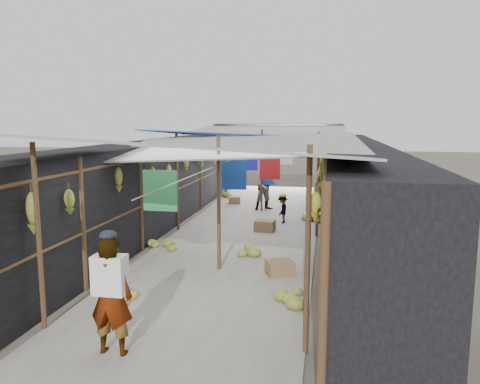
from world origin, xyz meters
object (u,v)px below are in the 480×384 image
Objects in this scene: black_basin at (314,217)px; shopper_blue at (266,186)px; vendor_elderly at (111,296)px; crate_near at (280,268)px; vendor_seated at (282,210)px.

shopper_blue is at bearing 140.82° from black_basin.
black_basin is 8.75m from vendor_elderly.
shopper_blue is at bearing 75.35° from crate_near.
black_basin is 0.43× the size of vendor_elderly.
crate_near is at bearing -109.05° from shopper_blue.
shopper_blue is (0.67, 9.71, 0.04)m from vendor_elderly.
vendor_elderly is at bearing -141.89° from crate_near.
black_basin is at bearing -103.97° from vendor_elderly.
black_basin is 0.41× the size of shopper_blue.
black_basin is 2.15m from shopper_blue.
shopper_blue is 2.00× the size of vendor_seated.
vendor_elderly is at bearing -1.67° from vendor_seated.
vendor_seated is (-0.37, 4.48, 0.25)m from crate_near.
vendor_seated reaches higher than black_basin.
vendor_elderly is 9.73m from shopper_blue.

